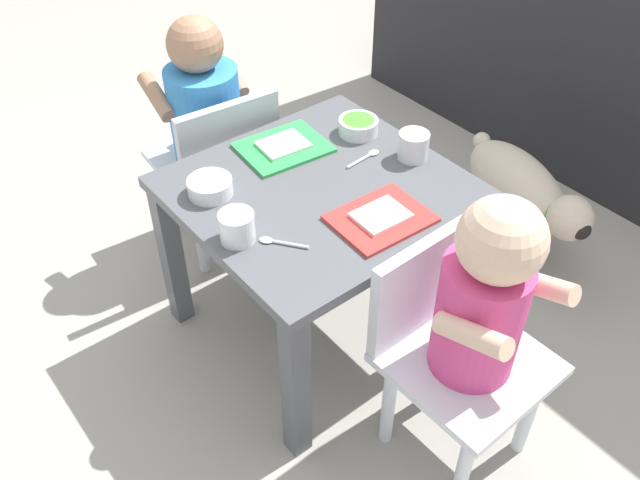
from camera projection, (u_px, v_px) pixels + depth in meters
The scene contains 14 objects.
ground_plane at pixel (320, 323), 1.73m from camera, with size 7.00×7.00×0.00m, color #9E998E.
kitchen_cabinet_back at pixel (630, 18), 1.93m from camera, with size 1.78×0.30×1.00m, color #232326.
dining_table at pixel (320, 214), 1.50m from camera, with size 0.55×0.57×0.43m.
seated_child_left at pixel (207, 116), 1.71m from camera, with size 0.30×0.30×0.66m.
seated_child_right at pixel (476, 308), 1.21m from camera, with size 0.29×0.29×0.66m.
dog at pixel (522, 190), 1.84m from camera, with size 0.47×0.26×0.29m.
food_tray_left at pixel (283, 147), 1.55m from camera, with size 0.17×0.21×0.02m.
food_tray_right at pixel (381, 218), 1.36m from camera, with size 0.16×0.20×0.02m.
water_cup_left at pixel (413, 147), 1.51m from camera, with size 0.07×0.07×0.06m.
water_cup_right at pixel (237, 229), 1.30m from camera, with size 0.07×0.07×0.06m.
veggie_bowl_near at pixel (358, 126), 1.59m from camera, with size 0.09×0.09×0.04m.
veggie_bowl_far at pixel (210, 186), 1.42m from camera, with size 0.09×0.09×0.04m.
spoon_by_left_tray at pixel (279, 242), 1.31m from camera, with size 0.09×0.07×0.01m.
spoon_by_right_tray at pixel (366, 157), 1.53m from camera, with size 0.02×0.10×0.01m.
Camera 1 is at (0.91, -0.73, 1.30)m, focal length 38.34 mm.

